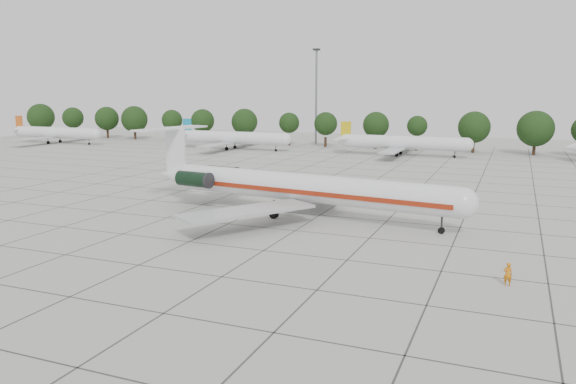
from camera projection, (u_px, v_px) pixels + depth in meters
name	position (u px, v px, depth m)	size (l,w,h in m)	color
ground	(295.00, 231.00, 59.16)	(260.00, 260.00, 0.00)	#AAAAA3
apron_joints	(337.00, 204.00, 72.83)	(170.00, 170.00, 0.02)	#383838
main_airliner	(290.00, 186.00, 66.13)	(41.76, 32.66, 9.83)	silver
ground_crew	(508.00, 274.00, 42.45)	(0.66, 0.43, 1.81)	#CC6C0C
bg_airliner_a	(56.00, 133.00, 154.61)	(28.24, 27.20, 7.40)	silver
bg_airliner_b	(233.00, 138.00, 138.64)	(28.24, 27.20, 7.40)	silver
bg_airliner_c	(403.00, 143.00, 125.77)	(28.24, 27.20, 7.40)	silver
tree_line	(376.00, 125.00, 139.86)	(249.86, 8.44, 10.22)	#332114
floodlight_mast	(316.00, 91.00, 151.54)	(1.60, 1.60, 25.45)	slate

